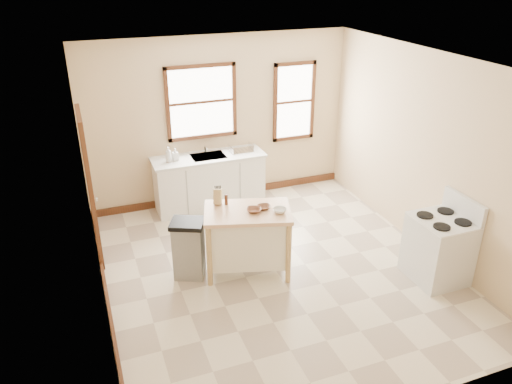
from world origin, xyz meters
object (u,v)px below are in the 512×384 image
(soap_bottle_a, at_px, (168,155))
(kitchen_island, at_px, (248,241))
(trash_bin, at_px, (189,249))
(gas_stove, at_px, (440,240))
(bowl_b, at_px, (264,207))
(pepper_grinder, at_px, (226,199))
(knife_block, at_px, (218,197))
(bowl_a, at_px, (254,210))
(bowl_c, at_px, (280,211))
(soap_bottle_b, at_px, (175,154))
(dish_rack, at_px, (241,149))

(soap_bottle_a, relative_size, kitchen_island, 0.23)
(soap_bottle_a, xyz_separation_m, trash_bin, (-0.16, -1.85, -0.64))
(kitchen_island, xyz_separation_m, gas_stove, (2.27, -1.04, 0.12))
(kitchen_island, height_order, bowl_b, bowl_b)
(pepper_grinder, bearing_deg, soap_bottle_a, 102.99)
(knife_block, height_order, gas_stove, gas_stove)
(bowl_a, bearing_deg, knife_block, 134.08)
(knife_block, distance_m, bowl_a, 0.53)
(bowl_c, bearing_deg, soap_bottle_a, 113.90)
(soap_bottle_a, bearing_deg, pepper_grinder, -87.79)
(bowl_b, bearing_deg, bowl_a, -166.85)
(soap_bottle_a, xyz_separation_m, bowl_b, (0.83, -2.03, -0.11))
(knife_block, height_order, bowl_b, knife_block)
(kitchen_island, xyz_separation_m, bowl_b, (0.22, -0.03, 0.48))
(bowl_b, bearing_deg, soap_bottle_b, 109.01)
(bowl_b, bearing_deg, bowl_c, -49.07)
(soap_bottle_a, relative_size, dish_rack, 0.66)
(kitchen_island, xyz_separation_m, pepper_grinder, (-0.20, 0.26, 0.53))
(bowl_b, distance_m, gas_stove, 2.31)
(soap_bottle_b, distance_m, bowl_a, 2.18)
(dish_rack, xyz_separation_m, pepper_grinder, (-0.83, -1.80, 0.02))
(pepper_grinder, bearing_deg, knife_block, 149.03)
(pepper_grinder, height_order, trash_bin, pepper_grinder)
(bowl_b, height_order, gas_stove, gas_stove)
(dish_rack, relative_size, kitchen_island, 0.34)
(soap_bottle_b, distance_m, dish_rack, 1.12)
(soap_bottle_a, bearing_deg, soap_bottle_b, 6.21)
(dish_rack, height_order, knife_block, knife_block)
(soap_bottle_b, bearing_deg, gas_stove, -49.83)
(kitchen_island, height_order, bowl_c, bowl_c)
(soap_bottle_a, distance_m, trash_bin, 1.96)
(soap_bottle_b, xyz_separation_m, gas_stove, (2.76, -3.08, -0.45))
(soap_bottle_b, relative_size, pepper_grinder, 1.34)
(gas_stove, bearing_deg, trash_bin, 158.47)
(pepper_grinder, relative_size, gas_stove, 0.13)
(soap_bottle_a, relative_size, knife_block, 1.28)
(bowl_a, height_order, trash_bin, bowl_a)
(dish_rack, xyz_separation_m, bowl_a, (-0.56, -2.12, -0.03))
(bowl_b, bearing_deg, soap_bottle_a, 112.18)
(bowl_b, bearing_deg, gas_stove, -26.32)
(bowl_a, distance_m, trash_bin, 1.01)
(soap_bottle_b, height_order, bowl_c, soap_bottle_b)
(gas_stove, bearing_deg, bowl_b, 153.68)
(kitchen_island, relative_size, bowl_c, 6.38)
(kitchen_island, bearing_deg, soap_bottle_b, 120.25)
(pepper_grinder, height_order, bowl_c, pepper_grinder)
(gas_stove, bearing_deg, kitchen_island, 155.41)
(bowl_a, xyz_separation_m, trash_bin, (-0.83, 0.22, -0.53))
(soap_bottle_a, bearing_deg, dish_rack, -8.40)
(soap_bottle_b, xyz_separation_m, trash_bin, (-0.28, -1.88, -0.61))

